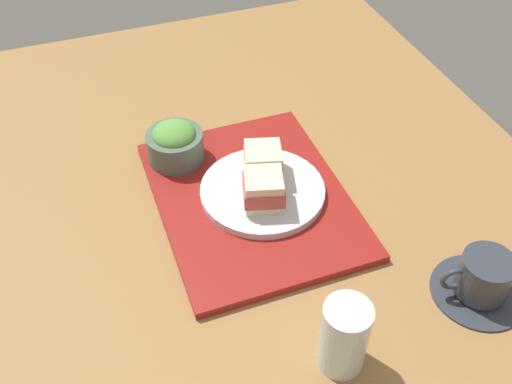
# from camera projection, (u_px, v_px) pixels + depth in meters

# --- Properties ---
(ground_plane) EXTENTS (1.40, 1.00, 0.03)m
(ground_plane) POSITION_uv_depth(u_px,v_px,m) (276.00, 217.00, 1.01)
(ground_plane) COLOR olive
(serving_tray) EXTENTS (0.40, 0.31, 0.01)m
(serving_tray) POSITION_uv_depth(u_px,v_px,m) (252.00, 199.00, 1.01)
(serving_tray) COLOR maroon
(serving_tray) RESTS_ON ground_plane
(sandwich_plate) EXTENTS (0.21, 0.21, 0.01)m
(sandwich_plate) POSITION_uv_depth(u_px,v_px,m) (263.00, 191.00, 1.01)
(sandwich_plate) COLOR silver
(sandwich_plate) RESTS_ON serving_tray
(sandwich_near) EXTENTS (0.08, 0.08, 0.06)m
(sandwich_near) POSITION_uv_depth(u_px,v_px,m) (262.00, 162.00, 1.01)
(sandwich_near) COLOR beige
(sandwich_near) RESTS_ON sandwich_plate
(sandwich_far) EXTENTS (0.08, 0.08, 0.06)m
(sandwich_far) POSITION_uv_depth(u_px,v_px,m) (264.00, 190.00, 0.96)
(sandwich_far) COLOR beige
(sandwich_far) RESTS_ON sandwich_plate
(salad_bowl) EXTENTS (0.10, 0.10, 0.08)m
(salad_bowl) POSITION_uv_depth(u_px,v_px,m) (175.00, 143.00, 1.05)
(salad_bowl) COLOR #4C6051
(salad_bowl) RESTS_ON serving_tray
(coffee_cup) EXTENTS (0.14, 0.14, 0.07)m
(coffee_cup) POSITION_uv_depth(u_px,v_px,m) (482.00, 279.00, 0.86)
(coffee_cup) COLOR #333842
(coffee_cup) RESTS_ON ground_plane
(drinking_glass) EXTENTS (0.06, 0.06, 0.11)m
(drinking_glass) POSITION_uv_depth(u_px,v_px,m) (344.00, 336.00, 0.76)
(drinking_glass) COLOR silver
(drinking_glass) RESTS_ON ground_plane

